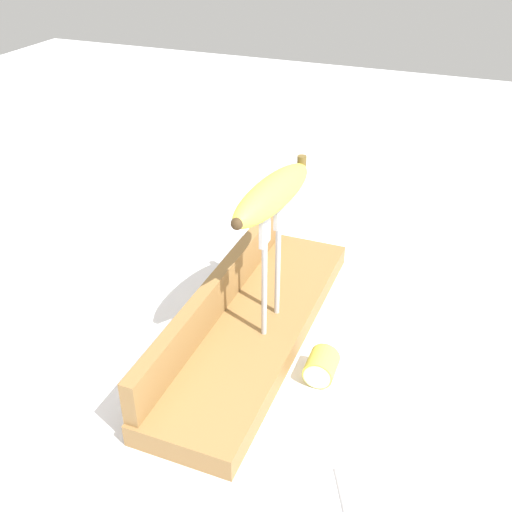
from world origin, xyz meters
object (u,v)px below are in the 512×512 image
(banana_chunk_near, at_px, (321,367))
(fork_fallen_far, at_px, (505,376))
(banana_raised_center, at_px, (272,194))
(fork_stand_center, at_px, (271,257))

(banana_chunk_near, bearing_deg, fork_fallen_far, -68.33)
(banana_raised_center, height_order, fork_fallen_far, banana_raised_center)
(banana_chunk_near, bearing_deg, banana_raised_center, 61.06)
(banana_raised_center, relative_size, fork_fallen_far, 1.01)
(fork_stand_center, xyz_separation_m, fork_fallen_far, (0.04, -0.30, -0.13))
(fork_fallen_far, relative_size, banana_chunk_near, 3.99)
(fork_stand_center, distance_m, banana_chunk_near, 0.15)
(fork_fallen_far, bearing_deg, banana_chunk_near, 111.67)
(fork_fallen_far, xyz_separation_m, banana_chunk_near, (-0.09, 0.22, 0.02))
(fork_stand_center, relative_size, banana_chunk_near, 3.80)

